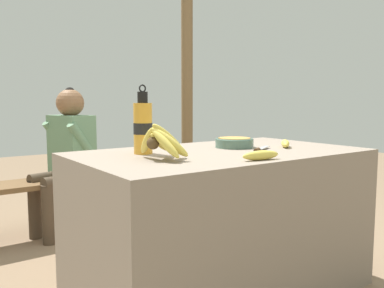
# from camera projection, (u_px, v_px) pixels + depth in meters

# --- Properties ---
(market_counter) EXTENTS (1.43, 0.83, 0.73)m
(market_counter) POSITION_uv_depth(u_px,v_px,m) (221.00, 222.00, 2.08)
(market_counter) COLOR gray
(market_counter) RESTS_ON ground_plane
(banana_bunch_ripe) EXTENTS (0.20, 0.29, 0.17)m
(banana_bunch_ripe) POSITION_uv_depth(u_px,v_px,m) (162.00, 142.00, 1.72)
(banana_bunch_ripe) COLOR #4C381E
(banana_bunch_ripe) RESTS_ON market_counter
(serving_bowl) EXTENTS (0.21, 0.21, 0.05)m
(serving_bowl) POSITION_uv_depth(u_px,v_px,m) (234.00, 142.00, 2.19)
(serving_bowl) COLOR #4C6B5B
(serving_bowl) RESTS_ON market_counter
(water_bottle) EXTENTS (0.09, 0.09, 0.33)m
(water_bottle) POSITION_uv_depth(u_px,v_px,m) (143.00, 127.00, 1.92)
(water_bottle) COLOR gold
(water_bottle) RESTS_ON market_counter
(loose_banana_front) EXTENTS (0.19, 0.07, 0.04)m
(loose_banana_front) POSITION_uv_depth(u_px,v_px,m) (261.00, 155.00, 1.73)
(loose_banana_front) COLOR #E0C64C
(loose_banana_front) RESTS_ON market_counter
(loose_banana_side) EXTENTS (0.15, 0.15, 0.04)m
(loose_banana_side) POSITION_uv_depth(u_px,v_px,m) (285.00, 144.00, 2.19)
(loose_banana_side) COLOR #E0C64C
(loose_banana_side) RESTS_ON market_counter
(knife) EXTENTS (0.20, 0.13, 0.02)m
(knife) POSITION_uv_depth(u_px,v_px,m) (260.00, 149.00, 2.04)
(knife) COLOR #BCBCC1
(knife) RESTS_ON market_counter
(wooden_bench) EXTENTS (1.73, 0.32, 0.41)m
(wooden_bench) POSITION_uv_depth(u_px,v_px,m) (90.00, 183.00, 3.12)
(wooden_bench) COLOR brown
(wooden_bench) RESTS_ON ground_plane
(seated_vendor) EXTENTS (0.45, 0.42, 1.08)m
(seated_vendor) POSITION_uv_depth(u_px,v_px,m) (66.00, 150.00, 2.94)
(seated_vendor) COLOR #473828
(seated_vendor) RESTS_ON ground_plane
(banana_bunch_green) EXTENTS (0.17, 0.27, 0.14)m
(banana_bunch_green) POSITION_uv_depth(u_px,v_px,m) (148.00, 161.00, 3.40)
(banana_bunch_green) COLOR #4C381E
(banana_bunch_green) RESTS_ON wooden_bench
(support_post_far) EXTENTS (0.12, 0.12, 2.27)m
(support_post_far) POSITION_uv_depth(u_px,v_px,m) (187.00, 85.00, 4.10)
(support_post_far) COLOR brown
(support_post_far) RESTS_ON ground_plane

